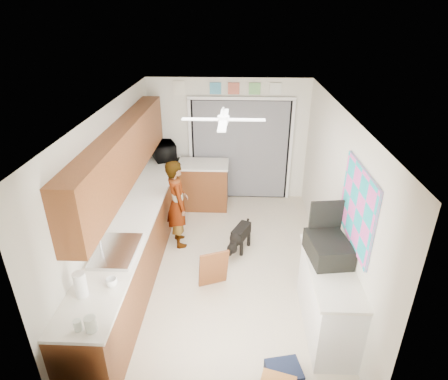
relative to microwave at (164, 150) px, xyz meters
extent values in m
plane|color=#C4B59D|center=(1.29, -2.25, -1.11)|extent=(5.00, 5.00, 0.00)
plane|color=white|center=(1.29, -2.25, 1.39)|extent=(5.00, 5.00, 0.00)
plane|color=silver|center=(1.29, 0.25, 0.14)|extent=(3.20, 0.00, 3.20)
plane|color=silver|center=(1.29, -4.75, 0.14)|extent=(3.20, 0.00, 3.20)
plane|color=silver|center=(-0.31, -2.25, 0.14)|extent=(0.00, 5.00, 5.00)
plane|color=silver|center=(2.89, -2.25, 0.14)|extent=(0.00, 5.00, 5.00)
cube|color=brown|center=(-0.01, -2.25, -0.66)|extent=(0.60, 4.80, 0.90)
cube|color=white|center=(0.00, -2.25, -0.19)|extent=(0.62, 4.80, 0.04)
cube|color=brown|center=(-0.15, -2.05, 0.69)|extent=(0.32, 4.00, 0.80)
cube|color=silver|center=(0.00, -3.25, -0.15)|extent=(0.50, 0.76, 0.06)
cylinder|color=silver|center=(-0.19, -3.25, -0.06)|extent=(0.03, 0.03, 0.22)
cube|color=brown|center=(0.79, -0.25, -0.66)|extent=(1.00, 0.60, 0.90)
cube|color=white|center=(0.79, -0.25, -0.19)|extent=(1.04, 0.64, 0.04)
cube|color=black|center=(1.54, 0.22, -0.06)|extent=(2.00, 0.06, 2.10)
cube|color=gray|center=(1.54, 0.18, -0.06)|extent=(1.90, 0.03, 2.05)
cube|color=white|center=(0.52, 0.19, -0.06)|extent=(0.06, 0.04, 2.10)
cube|color=white|center=(2.56, 0.19, -0.06)|extent=(0.06, 0.04, 2.10)
cube|color=white|center=(1.54, 0.19, 1.01)|extent=(2.10, 0.04, 0.06)
cube|color=#4798BE|center=(1.04, 0.22, 1.19)|extent=(0.22, 0.02, 0.22)
cube|color=#BF5B47|center=(1.39, 0.22, 1.19)|extent=(0.22, 0.02, 0.22)
cube|color=#6FB668|center=(1.79, 0.22, 1.19)|extent=(0.22, 0.02, 0.22)
cube|color=silver|center=(2.19, 0.22, 1.19)|extent=(0.22, 0.02, 0.22)
cube|color=silver|center=(0.34, 0.22, 1.19)|extent=(0.22, 0.02, 0.26)
cube|color=white|center=(2.64, -3.45, -0.66)|extent=(0.50, 1.40, 0.90)
cube|color=white|center=(2.63, -3.45, -0.19)|extent=(0.54, 1.44, 0.04)
cube|color=#E855B9|center=(2.87, -3.25, 0.54)|extent=(0.03, 1.15, 0.95)
cube|color=white|center=(1.29, -2.05, 1.21)|extent=(1.14, 1.14, 0.24)
imported|color=black|center=(0.00, 0.00, 0.00)|extent=(0.63, 0.72, 0.33)
imported|color=white|center=(0.14, -3.87, -0.12)|extent=(0.16, 0.16, 0.10)
cylinder|color=silver|center=(0.14, -4.50, -0.09)|extent=(0.12, 0.12, 0.16)
cylinder|color=silver|center=(0.02, -4.50, -0.11)|extent=(0.09, 0.09, 0.11)
cylinder|color=white|center=(-0.13, -4.03, -0.02)|extent=(0.15, 0.15, 0.29)
cube|color=black|center=(2.61, -3.25, -0.04)|extent=(0.53, 0.66, 0.26)
cube|color=yellow|center=(2.61, -3.25, -0.15)|extent=(0.52, 0.64, 0.02)
cube|color=black|center=(2.61, -2.96, 0.21)|extent=(0.42, 0.09, 0.50)
cube|color=#141C34|center=(2.04, -4.27, -1.00)|extent=(0.42, 0.37, 0.22)
cube|color=brown|center=(1.18, -2.73, -0.79)|extent=(0.46, 0.31, 0.63)
imported|color=white|center=(0.51, -1.61, -0.34)|extent=(0.54, 0.65, 1.53)
cube|color=black|center=(1.57, -1.77, -0.86)|extent=(0.50, 0.68, 0.49)
camera|label=1|loc=(1.51, -7.05, 2.59)|focal=30.00mm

